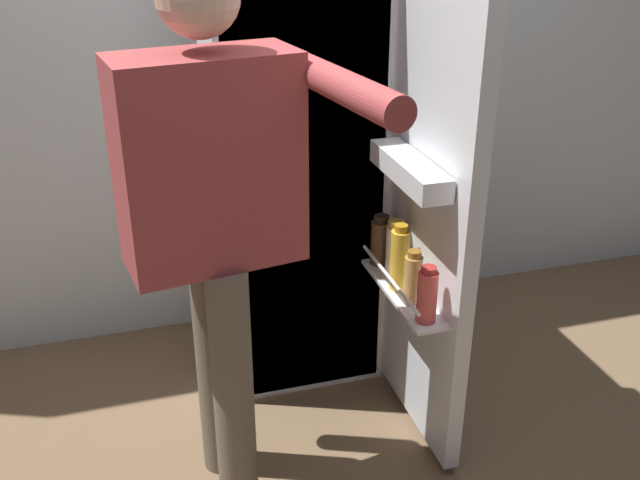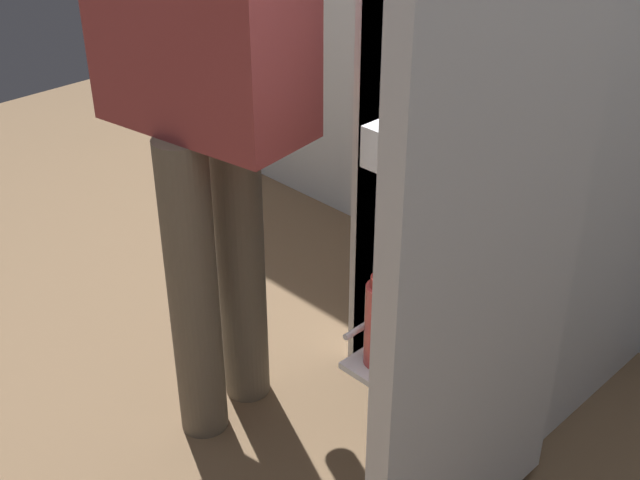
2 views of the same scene
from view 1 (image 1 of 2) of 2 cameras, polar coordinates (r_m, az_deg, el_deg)
name	(u,v)px [view 1 (image 1 of 2)]	position (r m, az deg, el deg)	size (l,w,h in m)	color
ground_plane	(329,431)	(2.65, 0.70, -14.71)	(5.79, 5.79, 0.00)	brown
kitchen_wall	(261,18)	(2.94, -4.64, 16.95)	(4.40, 0.10, 2.56)	silver
refrigerator	(296,149)	(2.65, -1.89, 7.17)	(0.63, 1.18, 1.76)	silver
person	(215,203)	(1.97, -8.20, 2.88)	(0.63, 0.73, 1.60)	#665B4C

